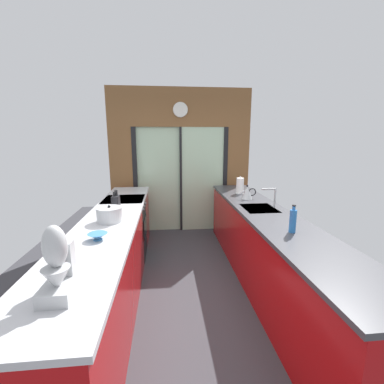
# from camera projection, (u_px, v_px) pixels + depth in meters

# --- Properties ---
(ground_plane) EXTENTS (5.04, 7.60, 0.02)m
(ground_plane) POSITION_uv_depth(u_px,v_px,m) (190.00, 276.00, 3.44)
(ground_plane) COLOR #38383D
(back_wall_unit) EXTENTS (2.64, 0.12, 2.70)m
(back_wall_unit) POSITION_uv_depth(u_px,v_px,m) (181.00, 153.00, 4.89)
(back_wall_unit) COLOR brown
(back_wall_unit) RESTS_ON ground_plane
(left_counter_run) EXTENTS (0.62, 3.80, 0.92)m
(left_counter_run) POSITION_uv_depth(u_px,v_px,m) (110.00, 263.00, 2.80)
(left_counter_run) COLOR #AD0C0F
(left_counter_run) RESTS_ON ground_plane
(right_counter_run) EXTENTS (0.62, 3.80, 0.92)m
(right_counter_run) POSITION_uv_depth(u_px,v_px,m) (266.00, 250.00, 3.15)
(right_counter_run) COLOR #AD0C0F
(right_counter_run) RESTS_ON ground_plane
(sink_faucet) EXTENTS (0.19, 0.02, 0.26)m
(sink_faucet) POSITION_uv_depth(u_px,v_px,m) (273.00, 195.00, 3.28)
(sink_faucet) COLOR #B7BABC
(sink_faucet) RESTS_ON right_counter_run
(oven_range) EXTENTS (0.60, 0.60, 0.92)m
(oven_range) POSITION_uv_depth(u_px,v_px,m) (125.00, 229.00, 3.89)
(oven_range) COLOR black
(oven_range) RESTS_ON ground_plane
(mixing_bowl) EXTENTS (0.17, 0.17, 0.06)m
(mixing_bowl) POSITION_uv_depth(u_px,v_px,m) (98.00, 236.00, 2.25)
(mixing_bowl) COLOR teal
(mixing_bowl) RESTS_ON left_counter_run
(knife_block) EXTENTS (0.08, 0.14, 0.27)m
(knife_block) POSITION_uv_depth(u_px,v_px,m) (116.00, 204.00, 3.10)
(knife_block) COLOR black
(knife_block) RESTS_ON left_counter_run
(stand_mixer) EXTENTS (0.17, 0.27, 0.42)m
(stand_mixer) POSITION_uv_depth(u_px,v_px,m) (58.00, 269.00, 1.43)
(stand_mixer) COLOR #B7BABC
(stand_mixer) RESTS_ON left_counter_run
(stock_pot) EXTENTS (0.27, 0.27, 0.18)m
(stock_pot) POSITION_uv_depth(u_px,v_px,m) (110.00, 215.00, 2.74)
(stock_pot) COLOR #B7BABC
(stock_pot) RESTS_ON left_counter_run
(kettle) EXTENTS (0.25, 0.16, 0.21)m
(kettle) POSITION_uv_depth(u_px,v_px,m) (247.00, 193.00, 3.78)
(kettle) COLOR #B7BABC
(kettle) RESTS_ON right_counter_run
(soap_bottle) EXTENTS (0.06, 0.06, 0.27)m
(soap_bottle) POSITION_uv_depth(u_px,v_px,m) (293.00, 221.00, 2.42)
(soap_bottle) COLOR #286BB7
(soap_bottle) RESTS_ON right_counter_run
(paper_towel_roll) EXTENTS (0.14, 0.14, 0.28)m
(paper_towel_roll) POSITION_uv_depth(u_px,v_px,m) (240.00, 186.00, 4.13)
(paper_towel_roll) COLOR #B7BABC
(paper_towel_roll) RESTS_ON right_counter_run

